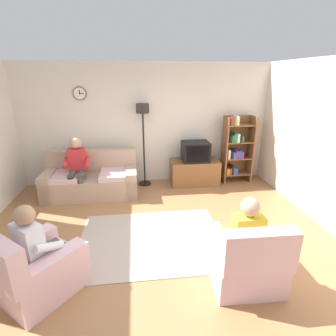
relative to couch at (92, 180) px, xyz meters
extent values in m
plane|color=#9E6B42|center=(1.22, -1.95, -0.31)|extent=(12.00, 12.00, 0.00)
cube|color=silver|center=(1.22, 0.71, 1.04)|extent=(6.20, 0.12, 2.70)
cylinder|color=brown|center=(-0.17, 0.63, 1.74)|extent=(0.28, 0.03, 0.28)
cylinder|color=white|center=(-0.17, 0.62, 1.74)|extent=(0.24, 0.01, 0.24)
cube|color=black|center=(-0.17, 0.61, 1.77)|extent=(0.02, 0.01, 0.09)
cube|color=black|center=(-0.13, 0.61, 1.74)|extent=(0.11, 0.01, 0.01)
cube|color=silver|center=(-1.64, 0.15, 1.09)|extent=(0.12, 1.10, 1.20)
cube|color=tan|center=(0.00, -0.05, -0.10)|extent=(1.90, 0.85, 0.42)
cube|color=tan|center=(0.00, 0.31, 0.35)|extent=(1.90, 0.21, 0.48)
cube|color=tan|center=(0.84, -0.05, -0.03)|extent=(0.22, 0.84, 0.56)
cube|color=tan|center=(-0.84, -0.06, -0.03)|extent=(0.22, 0.84, 0.56)
cube|color=beige|center=(0.50, -0.10, 0.16)|extent=(0.60, 0.68, 0.10)
cube|color=beige|center=(-0.50, -0.11, 0.16)|extent=(0.60, 0.68, 0.10)
cube|color=brown|center=(2.29, 0.30, -0.03)|extent=(1.10, 0.56, 0.57)
cube|color=black|center=(2.29, 0.56, 0.00)|extent=(1.10, 0.04, 0.03)
cube|color=black|center=(2.29, 0.28, 0.48)|extent=(0.60, 0.48, 0.44)
cube|color=black|center=(2.29, 0.04, 0.48)|extent=(0.50, 0.01, 0.36)
cube|color=brown|center=(3.00, 0.35, 0.46)|extent=(0.04, 0.36, 1.55)
cube|color=brown|center=(3.64, 0.35, 0.46)|extent=(0.04, 0.36, 1.55)
cube|color=brown|center=(3.32, 0.52, 0.46)|extent=(0.64, 0.02, 1.55)
cube|color=brown|center=(3.32, 0.35, -0.12)|extent=(0.60, 0.34, 0.02)
cube|color=gold|center=(3.07, 0.33, -0.03)|extent=(0.05, 0.28, 0.15)
cube|color=red|center=(3.13, 0.33, -0.03)|extent=(0.05, 0.28, 0.16)
cube|color=black|center=(3.18, 0.33, 0.00)|extent=(0.04, 0.28, 0.21)
cube|color=#2D59A5|center=(3.23, 0.33, -0.03)|extent=(0.05, 0.28, 0.16)
cube|color=#2D59A5|center=(3.28, 0.33, -0.03)|extent=(0.04, 0.28, 0.15)
cube|color=brown|center=(3.32, 0.35, 0.27)|extent=(0.60, 0.34, 0.02)
cube|color=silver|center=(3.07, 0.33, 0.39)|extent=(0.05, 0.28, 0.21)
cube|color=black|center=(3.13, 0.33, 0.37)|extent=(0.06, 0.28, 0.18)
cube|color=#2D59A5|center=(3.20, 0.33, 0.36)|extent=(0.06, 0.28, 0.16)
cube|color=#72338C|center=(3.26, 0.33, 0.37)|extent=(0.05, 0.28, 0.18)
cube|color=#2D59A5|center=(3.32, 0.33, 0.37)|extent=(0.05, 0.28, 0.19)
cube|color=#72338C|center=(3.38, 0.33, 0.36)|extent=(0.06, 0.28, 0.17)
cube|color=brown|center=(3.32, 0.35, 0.66)|extent=(0.60, 0.34, 0.02)
cube|color=black|center=(3.08, 0.33, 0.75)|extent=(0.06, 0.28, 0.16)
cube|color=#267F4C|center=(3.13, 0.33, 0.75)|extent=(0.04, 0.28, 0.17)
cube|color=#267F4C|center=(3.19, 0.33, 0.77)|extent=(0.06, 0.28, 0.20)
cube|color=silver|center=(3.25, 0.33, 0.77)|extent=(0.06, 0.28, 0.20)
cube|color=black|center=(3.32, 0.33, 0.74)|extent=(0.04, 0.28, 0.15)
cube|color=#267F4C|center=(3.36, 0.33, 0.74)|extent=(0.04, 0.28, 0.14)
cube|color=brown|center=(3.32, 0.35, 1.04)|extent=(0.60, 0.34, 0.02)
cube|color=red|center=(3.07, 0.33, 1.15)|extent=(0.05, 0.28, 0.19)
cube|color=#267F4C|center=(3.12, 0.33, 1.14)|extent=(0.04, 0.28, 0.16)
cube|color=gold|center=(3.16, 0.33, 1.13)|extent=(0.03, 0.28, 0.16)
cube|color=silver|center=(3.21, 0.33, 1.15)|extent=(0.05, 0.28, 0.20)
cylinder|color=black|center=(1.13, 0.40, -0.30)|extent=(0.28, 0.28, 0.03)
cylinder|color=black|center=(1.13, 0.40, 0.54)|extent=(0.04, 0.04, 1.70)
cylinder|color=black|center=(1.13, 0.40, 1.44)|extent=(0.28, 0.28, 0.20)
cube|color=beige|center=(-0.21, -2.65, -0.11)|extent=(1.15, 1.16, 0.40)
cube|color=beige|center=(-0.43, -2.45, -0.03)|extent=(0.67, 0.74, 0.56)
cube|color=beige|center=(0.03, -2.83, -0.03)|extent=(0.67, 0.74, 0.56)
cube|color=beige|center=(2.22, -2.76, -0.11)|extent=(0.82, 0.86, 0.40)
cube|color=beige|center=(2.21, -3.13, 0.34)|extent=(0.80, 0.20, 0.50)
cube|color=beige|center=(1.92, -2.74, -0.03)|extent=(0.22, 0.80, 0.56)
cube|color=beige|center=(2.52, -2.75, -0.03)|extent=(0.22, 0.80, 0.56)
cube|color=#AD9E8E|center=(1.15, -1.85, -0.31)|extent=(2.20, 1.70, 0.01)
cube|color=red|center=(-0.24, 0.00, 0.47)|extent=(0.34, 0.20, 0.48)
sphere|color=tan|center=(-0.24, -0.01, 0.82)|extent=(0.22, 0.22, 0.22)
cylinder|color=#4C4742|center=(-0.15, -0.19, 0.23)|extent=(0.13, 0.38, 0.13)
cylinder|color=#4C4742|center=(-0.33, -0.19, 0.23)|extent=(0.13, 0.38, 0.13)
cylinder|color=#4C4742|center=(-0.15, -0.38, -0.05)|extent=(0.11, 0.11, 0.52)
cylinder|color=#4C4742|center=(-0.33, -0.38, -0.05)|extent=(0.11, 0.11, 0.52)
cylinder|color=red|center=(-0.03, -0.10, 0.45)|extent=(0.09, 0.33, 0.20)
cylinder|color=red|center=(-0.45, -0.11, 0.45)|extent=(0.09, 0.33, 0.20)
cube|color=silver|center=(-0.24, -2.69, 0.35)|extent=(0.39, 0.37, 0.48)
sphere|color=#A37A5B|center=(-0.24, -2.69, 0.70)|extent=(0.22, 0.22, 0.22)
cylinder|color=#4C4742|center=(-0.19, -2.49, 0.11)|extent=(0.34, 0.37, 0.13)
cylinder|color=#4C4742|center=(-0.05, -2.61, 0.11)|extent=(0.34, 0.37, 0.13)
cylinder|color=#4C4742|center=(-0.07, -2.34, -0.11)|extent=(0.16, 0.16, 0.40)
cylinder|color=#4C4742|center=(0.07, -2.46, -0.11)|extent=(0.16, 0.16, 0.40)
cylinder|color=silver|center=(-0.34, -2.48, 0.33)|extent=(0.28, 0.31, 0.20)
cylinder|color=silver|center=(-0.02, -2.75, 0.33)|extent=(0.28, 0.31, 0.20)
cube|color=yellow|center=(2.22, -2.81, 0.35)|extent=(0.34, 0.21, 0.48)
sphere|color=tan|center=(2.22, -2.80, 0.70)|extent=(0.22, 0.22, 0.22)
cylinder|color=#4C4742|center=(2.13, -2.62, 0.11)|extent=(0.14, 0.38, 0.13)
cylinder|color=#4C4742|center=(2.31, -2.63, 0.11)|extent=(0.14, 0.38, 0.13)
cylinder|color=#4C4742|center=(2.14, -2.43, -0.11)|extent=(0.11, 0.11, 0.40)
cylinder|color=#4C4742|center=(2.32, -2.44, -0.11)|extent=(0.11, 0.11, 0.40)
cylinder|color=yellow|center=(2.01, -2.71, 0.33)|extent=(0.10, 0.33, 0.20)
cylinder|color=yellow|center=(2.43, -2.72, 0.33)|extent=(0.10, 0.33, 0.20)
camera|label=1|loc=(0.98, -5.30, 2.09)|focal=27.99mm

